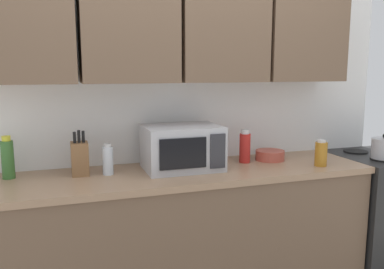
{
  "coord_description": "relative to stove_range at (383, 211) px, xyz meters",
  "views": [
    {
      "loc": [
        -0.71,
        -2.62,
        1.53
      ],
      "look_at": [
        0.08,
        -0.25,
        1.12
      ],
      "focal_mm": 37.12,
      "sensor_mm": 36.0,
      "label": 1
    }
  ],
  "objects": [
    {
      "name": "stove_range",
      "position": [
        0.0,
        0.0,
        0.0
      ],
      "size": [
        0.76,
        0.64,
        0.91
      ],
      "color": "black",
      "rests_on": "ground_plane"
    },
    {
      "name": "wall_back_with_cabinets",
      "position": [
        -1.6,
        0.25,
        1.12
      ],
      "size": [
        3.3,
        0.38,
        2.6
      ],
      "color": "white",
      "rests_on": "ground_plane"
    },
    {
      "name": "bottle_amber_vinegar",
      "position": [
        -0.7,
        -0.14,
        0.53
      ],
      "size": [
        0.08,
        0.08,
        0.18
      ],
      "color": "#AD701E",
      "rests_on": "counter_run"
    },
    {
      "name": "bottle_red_sauce",
      "position": [
        -1.13,
        0.11,
        0.56
      ],
      "size": [
        0.07,
        0.07,
        0.23
      ],
      "color": "red",
      "rests_on": "counter_run"
    },
    {
      "name": "counter_run",
      "position": [
        -1.6,
        0.02,
        -0.0
      ],
      "size": [
        2.43,
        0.63,
        0.9
      ],
      "color": "brown",
      "rests_on": "ground_plane"
    },
    {
      "name": "microwave",
      "position": [
        -1.59,
        0.07,
        0.59
      ],
      "size": [
        0.48,
        0.37,
        0.28
      ],
      "color": "#B7B7BC",
      "rests_on": "counter_run"
    },
    {
      "name": "bottle_green_oil",
      "position": [
        -2.62,
        0.17,
        0.57
      ],
      "size": [
        0.07,
        0.07,
        0.25
      ],
      "color": "#386B2D",
      "rests_on": "counter_run"
    },
    {
      "name": "knife_block",
      "position": [
        -2.22,
        0.12,
        0.55
      ],
      "size": [
        0.1,
        0.12,
        0.28
      ],
      "color": "brown",
      "rests_on": "counter_run"
    },
    {
      "name": "kettle",
      "position": [
        -0.17,
        -0.14,
        0.53
      ],
      "size": [
        0.17,
        0.17,
        0.18
      ],
      "color": "#B2B2B7",
      "rests_on": "stove_range"
    },
    {
      "name": "bowl_ceramic_small",
      "position": [
        -0.93,
        0.12,
        0.48
      ],
      "size": [
        0.2,
        0.2,
        0.07
      ],
      "primitive_type": "cylinder",
      "color": "#B24C3D",
      "rests_on": "counter_run"
    },
    {
      "name": "bottle_clear_tall",
      "position": [
        -2.06,
        0.08,
        0.54
      ],
      "size": [
        0.06,
        0.06,
        0.19
      ],
      "color": "silver",
      "rests_on": "counter_run"
    }
  ]
}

